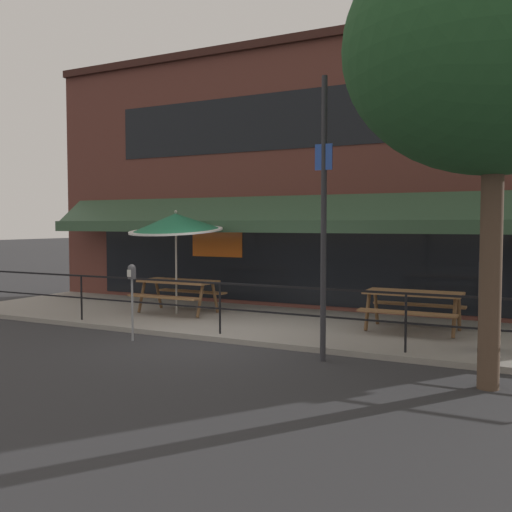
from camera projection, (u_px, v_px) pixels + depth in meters
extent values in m
plane|color=#2D2D30|center=(212.00, 342.00, 10.44)|extent=(120.00, 120.00, 0.00)
cube|color=gray|center=(260.00, 322.00, 12.22)|extent=(15.00, 4.00, 0.10)
cube|color=brown|center=(301.00, 180.00, 14.04)|extent=(15.00, 0.50, 6.50)
cube|color=black|center=(297.00, 119.00, 13.73)|extent=(10.50, 0.02, 1.40)
cube|color=#3A1E1A|center=(301.00, 40.00, 13.80)|extent=(15.00, 0.62, 0.20)
cube|color=black|center=(297.00, 257.00, 13.92)|extent=(12.00, 0.02, 2.30)
cube|color=orange|center=(217.00, 243.00, 14.90)|extent=(1.50, 0.02, 0.70)
cube|color=#335138|center=(288.00, 209.00, 13.37)|extent=(13.80, 0.92, 0.70)
cube|color=#335138|center=(279.00, 227.00, 12.94)|extent=(13.80, 0.08, 0.28)
cylinder|color=black|center=(81.00, 298.00, 12.24)|extent=(0.04, 0.04, 0.95)
cylinder|color=black|center=(220.00, 309.00, 10.68)|extent=(0.04, 0.04, 0.95)
cylinder|color=black|center=(406.00, 323.00, 9.12)|extent=(0.04, 0.04, 0.95)
cube|color=black|center=(220.00, 283.00, 10.65)|extent=(13.80, 0.04, 0.04)
cube|color=black|center=(220.00, 309.00, 10.68)|extent=(13.80, 0.03, 0.03)
cube|color=brown|center=(178.00, 281.00, 13.13)|extent=(1.80, 0.80, 0.05)
cube|color=brown|center=(163.00, 297.00, 12.63)|extent=(1.80, 0.26, 0.04)
cube|color=brown|center=(192.00, 291.00, 13.66)|extent=(1.80, 0.26, 0.04)
cylinder|color=brown|center=(200.00, 301.00, 12.51)|extent=(0.07, 0.30, 0.73)
cylinder|color=brown|center=(215.00, 298.00, 13.07)|extent=(0.07, 0.30, 0.73)
cylinder|color=brown|center=(142.00, 297.00, 13.23)|extent=(0.07, 0.30, 0.73)
cylinder|color=brown|center=(158.00, 294.00, 13.80)|extent=(0.07, 0.30, 0.73)
cube|color=brown|center=(413.00, 293.00, 10.90)|extent=(1.80, 0.80, 0.05)
cube|color=brown|center=(406.00, 313.00, 10.40)|extent=(1.80, 0.26, 0.04)
cube|color=brown|center=(419.00, 305.00, 11.43)|extent=(1.80, 0.26, 0.04)
cylinder|color=brown|center=(454.00, 318.00, 10.27)|extent=(0.07, 0.30, 0.73)
cylinder|color=brown|center=(459.00, 313.00, 10.84)|extent=(0.07, 0.30, 0.73)
cylinder|color=brown|center=(367.00, 312.00, 11.00)|extent=(0.07, 0.30, 0.73)
cylinder|color=brown|center=(376.00, 307.00, 11.56)|extent=(0.07, 0.30, 0.73)
cylinder|color=#B7B2A8|center=(176.00, 264.00, 13.05)|extent=(0.04, 0.04, 2.30)
cone|color=#1E6B47|center=(176.00, 222.00, 12.99)|extent=(2.10, 2.13, 0.58)
cylinder|color=white|center=(176.00, 231.00, 13.00)|extent=(2.14, 2.14, 0.22)
sphere|color=#B7B2A8|center=(176.00, 212.00, 12.98)|extent=(0.07, 0.07, 0.07)
cylinder|color=navy|center=(489.00, 324.00, 9.32)|extent=(0.15, 0.15, 0.86)
cylinder|color=navy|center=(486.00, 325.00, 9.15)|extent=(0.15, 0.15, 0.86)
cube|color=#38383D|center=(489.00, 280.00, 9.19)|extent=(0.27, 0.42, 0.60)
cylinder|color=#38383D|center=(491.00, 280.00, 9.42)|extent=(0.10, 0.10, 0.54)
cylinder|color=#38383D|center=(486.00, 283.00, 8.98)|extent=(0.10, 0.10, 0.54)
sphere|color=#9E7051|center=(489.00, 253.00, 9.17)|extent=(0.22, 0.22, 0.22)
cylinder|color=gray|center=(132.00, 310.00, 10.51)|extent=(0.04, 0.04, 1.15)
cylinder|color=#4C4C51|center=(132.00, 273.00, 10.47)|extent=(0.15, 0.15, 0.20)
sphere|color=#4C4C51|center=(132.00, 268.00, 10.47)|extent=(0.14, 0.14, 0.14)
cube|color=silver|center=(129.00, 273.00, 10.40)|extent=(0.08, 0.01, 0.13)
cylinder|color=#2D2D33|center=(324.00, 220.00, 8.87)|extent=(0.09, 0.09, 4.44)
cube|color=blue|center=(324.00, 157.00, 8.80)|extent=(0.28, 0.02, 0.40)
cylinder|color=brown|center=(491.00, 268.00, 7.39)|extent=(0.28, 0.28, 3.18)
ellipsoid|color=#235128|center=(496.00, 43.00, 7.23)|extent=(3.93, 3.53, 3.34)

